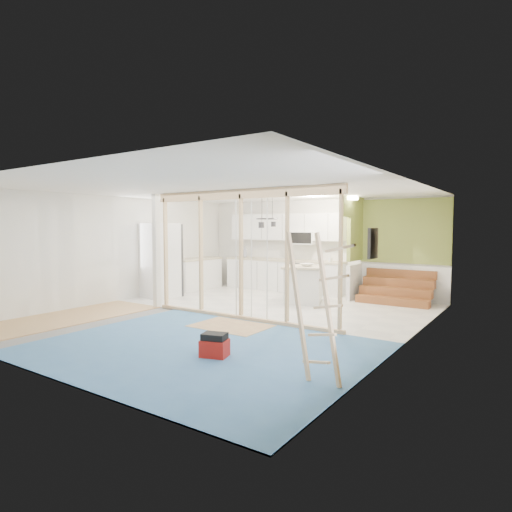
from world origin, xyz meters
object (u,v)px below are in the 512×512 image
Objects in this scene: island at (303,285)px; toolbox at (215,346)px; ladder at (317,307)px; fridge at (159,261)px.

toolbox is (0.95, -4.51, -0.29)m from island.
ladder reaches higher than toolbox.
fridge is 3.82m from island.
ladder is at bearing -80.90° from island.
fridge reaches higher than island.
island is 4.62m from toolbox.
toolbox is 0.24× the size of ladder.
fridge is at bearing 128.35° from toolbox.
island is at bearing 136.94° from ladder.
fridge is at bearing 179.95° from island.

